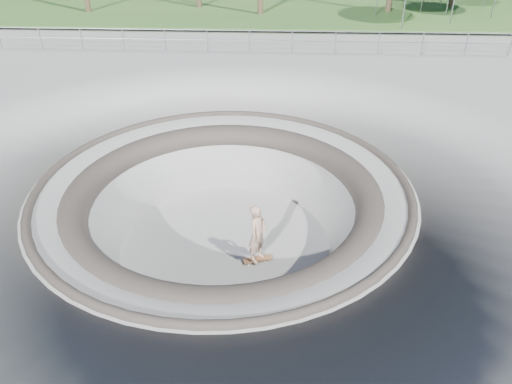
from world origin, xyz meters
TOP-DOWN VIEW (x-y plane):
  - ground at (0.00, 0.00)m, footprint 180.00×180.00m
  - skate_bowl at (0.00, 0.00)m, footprint 14.00×14.00m
  - distant_hills at (3.78, 57.17)m, footprint 103.20×45.00m
  - safety_railing at (0.00, 12.00)m, footprint 25.00×0.06m
  - skateboard at (0.98, -0.82)m, footprint 0.83×0.46m
  - skater at (0.98, -0.82)m, footprint 0.64×0.75m

SIDE VIEW (x-z plane):
  - distant_hills at x=3.78m, z-range -21.32..7.28m
  - skateboard at x=0.98m, z-range -1.88..-1.79m
  - skate_bowl at x=0.00m, z-range -3.88..0.22m
  - skater at x=0.98m, z-range -1.82..-0.08m
  - ground at x=0.00m, z-range 0.00..0.00m
  - safety_railing at x=0.00m, z-range 0.18..1.20m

